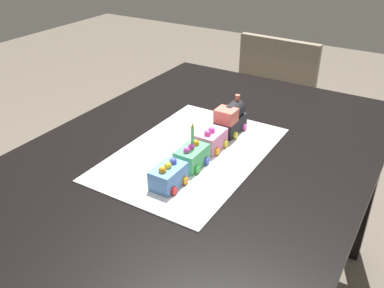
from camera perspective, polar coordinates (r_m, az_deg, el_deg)
dining_table at (r=1.36m, az=1.19°, el=-4.67°), size 1.40×1.00×0.74m
chair at (r=2.30m, az=12.08°, el=5.14°), size 0.42×0.42×0.86m
cake_board at (r=1.28m, az=-0.00°, el=-1.25°), size 0.60×0.40×0.00m
cake_locomotive at (r=1.38m, az=5.26°, el=3.43°), size 0.14×0.08×0.12m
cake_car_tanker_bubblegum at (r=1.29m, az=2.64°, el=0.57°), size 0.10×0.08×0.07m
cake_car_flatbed_mint_green at (r=1.20m, az=-0.08°, el=-1.71°), size 0.10×0.08×0.07m
cake_car_gondola_sky_blue at (r=1.11m, az=-3.25°, el=-4.37°), size 0.10×0.08×0.07m
birthday_candle at (r=1.17m, az=0.07°, el=1.51°), size 0.01×0.01×0.06m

